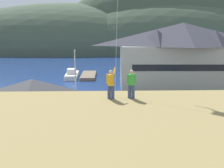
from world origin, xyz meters
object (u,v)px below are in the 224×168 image
at_px(parking_light_pole, 75,74).
at_px(parked_car_lone_by_shed, 134,124).
at_px(harbor_lodge, 182,53).
at_px(wharf_dock, 89,75).
at_px(parked_car_mid_row_far, 88,121).
at_px(parked_car_front_row_silver, 104,107).
at_px(parked_car_front_row_end, 196,108).
at_px(storage_shed_near_lot, 33,100).
at_px(person_companion, 131,83).
at_px(person_kite_flyer, 111,83).
at_px(moored_boat_wharfside, 72,75).

bearing_deg(parking_light_pole, parked_car_lone_by_shed, -56.55).
distance_m(harbor_lodge, parked_car_lone_by_shed, 25.62).
xyz_separation_m(wharf_dock, parked_car_mid_row_far, (1.94, -32.10, 0.71)).
bearing_deg(parked_car_front_row_silver, parked_car_front_row_end, -4.01).
relative_size(parked_car_front_row_silver, parked_car_lone_by_shed, 0.99).
xyz_separation_m(storage_shed_near_lot, person_companion, (9.66, -12.55, 4.43)).
bearing_deg(parked_car_front_row_end, person_kite_flyer, -127.60).
distance_m(harbor_lodge, person_companion, 33.40).
bearing_deg(parked_car_front_row_end, parked_car_front_row_silver, 175.99).
relative_size(parked_car_lone_by_shed, parking_light_pole, 0.56).
distance_m(parked_car_front_row_silver, parking_light_pole, 6.78).
height_order(harbor_lodge, parked_car_front_row_silver, harbor_lodge).
relative_size(parked_car_front_row_silver, person_companion, 2.43).
distance_m(parked_car_front_row_silver, person_kite_flyer, 15.89).
relative_size(storage_shed_near_lot, person_companion, 4.58).
height_order(parked_car_lone_by_shed, person_kite_flyer, person_kite_flyer).
bearing_deg(person_kite_flyer, wharf_dock, 95.52).
relative_size(harbor_lodge, parked_car_mid_row_far, 5.70).
bearing_deg(wharf_dock, parked_car_mid_row_far, -86.54).
bearing_deg(harbor_lodge, person_companion, -112.61).
distance_m(parked_car_front_row_end, parked_car_front_row_silver, 11.25).
height_order(parked_car_front_row_silver, person_kite_flyer, person_kite_flyer).
bearing_deg(parked_car_front_row_silver, person_kite_flyer, -88.08).
relative_size(wharf_dock, parked_car_front_row_silver, 2.50).
bearing_deg(wharf_dock, parked_car_front_row_silver, -82.54).
distance_m(moored_boat_wharfside, parking_light_pole, 22.32).
distance_m(wharf_dock, person_kite_flyer, 42.63).
bearing_deg(harbor_lodge, parked_car_mid_row_far, -127.45).
relative_size(wharf_dock, moored_boat_wharfside, 1.24).
distance_m(parked_car_mid_row_far, person_companion, 11.86).
distance_m(moored_boat_wharfside, parked_car_lone_by_shed, 33.80).
relative_size(moored_boat_wharfside, person_companion, 4.89).
distance_m(storage_shed_near_lot, person_kite_flyer, 15.84).
relative_size(parked_car_front_row_end, parked_car_lone_by_shed, 1.01).
height_order(moored_boat_wharfside, parked_car_front_row_silver, moored_boat_wharfside).
distance_m(wharf_dock, parked_car_front_row_end, 31.65).
relative_size(person_kite_flyer, person_companion, 1.07).
height_order(harbor_lodge, parking_light_pole, harbor_lodge).
bearing_deg(parking_light_pole, moored_boat_wharfside, 98.82).
xyz_separation_m(moored_boat_wharfside, parking_light_pole, (3.37, -21.74, 3.74)).
relative_size(storage_shed_near_lot, person_kite_flyer, 4.30).
bearing_deg(parked_car_mid_row_far, parked_car_front_row_silver, 71.80).
xyz_separation_m(moored_boat_wharfside, parked_car_lone_by_shed, (10.28, -32.19, 0.34)).
height_order(parking_light_pole, person_companion, person_companion).
bearing_deg(harbor_lodge, person_kite_flyer, -114.46).
distance_m(wharf_dock, moored_boat_wharfside, 3.87).
relative_size(parked_car_mid_row_far, person_companion, 2.45).
bearing_deg(person_kite_flyer, parked_car_mid_row_far, 102.14).
bearing_deg(storage_shed_near_lot, wharf_dock, 81.49).
relative_size(wharf_dock, parked_car_lone_by_shed, 2.48).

